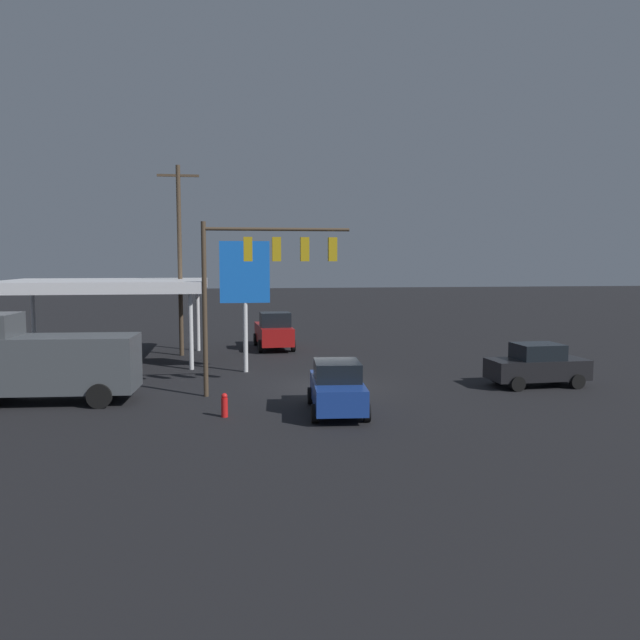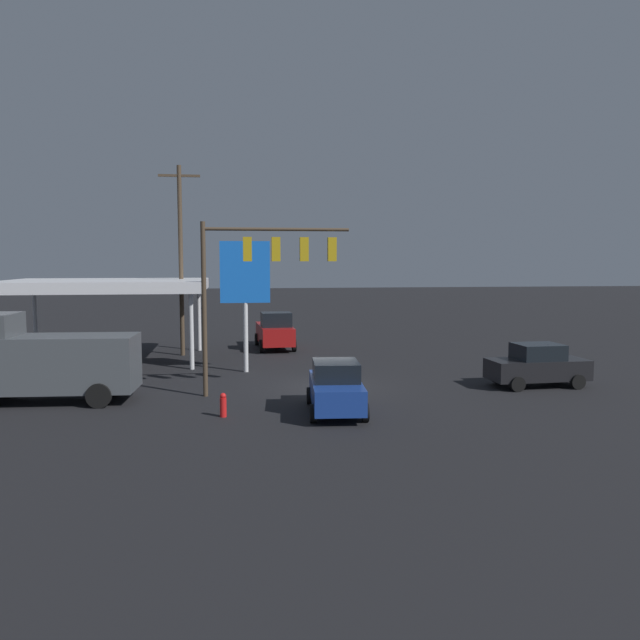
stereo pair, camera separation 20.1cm
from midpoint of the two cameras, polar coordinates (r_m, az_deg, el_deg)
ground_plane at (r=28.23m, az=0.75°, el=-6.08°), size 200.00×200.00×0.00m
traffic_signal_assembly at (r=26.06m, az=-5.10°, el=5.00°), size 6.14×0.43×7.23m
utility_pole at (r=37.74m, az=-12.46°, el=5.68°), size 2.40×0.26×11.16m
gas_station_canopy at (r=36.82m, az=-18.83°, el=2.95°), size 10.96×8.10×4.56m
price_sign at (r=31.55m, az=-6.69°, el=3.85°), size 2.49×0.27×6.61m
pickup_parked at (r=40.02m, az=-4.00°, el=-1.06°), size 2.47×5.29×2.40m
sedan_far at (r=23.32m, az=1.70°, el=-6.16°), size 2.32×4.52×1.93m
sedan_waiting at (r=29.74m, az=19.44°, el=-3.94°), size 4.48×2.22×1.93m
delivery_truck at (r=27.06m, az=-23.73°, el=-3.40°), size 6.92×2.85×3.58m
fire_hydrant at (r=23.01m, az=-8.59°, el=-7.69°), size 0.24×0.24×0.88m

